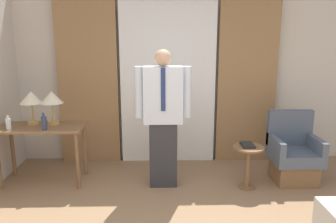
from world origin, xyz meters
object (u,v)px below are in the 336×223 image
(person, at_px, (163,115))
(book, at_px, (247,145))
(table_lamp_left, at_px, (31,99))
(side_table, at_px, (248,160))
(bottle_by_lamp, at_px, (44,123))
(table_lamp_right, at_px, (52,99))
(bottle_near_edge, at_px, (8,124))
(armchair, at_px, (293,156))
(desk, at_px, (42,136))

(person, relative_size, book, 8.04)
(table_lamp_left, relative_size, side_table, 0.79)
(table_lamp_left, relative_size, book, 2.02)
(table_lamp_left, relative_size, bottle_by_lamp, 1.99)
(table_lamp_right, height_order, bottle_near_edge, table_lamp_right)
(table_lamp_right, xyz_separation_m, person, (1.48, -0.25, -0.17))
(table_lamp_right, relative_size, person, 0.25)
(table_lamp_right, distance_m, bottle_by_lamp, 0.38)
(table_lamp_left, xyz_separation_m, table_lamp_right, (0.27, 0.00, 0.00))
(armchair, bearing_deg, book, -163.83)
(book, bearing_deg, desk, 175.12)
(desk, xyz_separation_m, table_lamp_right, (0.14, 0.10, 0.48))
(bottle_near_edge, distance_m, armchair, 3.80)
(table_lamp_right, height_order, person, person)
(bottle_by_lamp, xyz_separation_m, person, (1.51, 0.03, 0.09))
(table_lamp_right, xyz_separation_m, armchair, (3.27, -0.13, -0.79))
(bottle_near_edge, height_order, bottle_by_lamp, bottle_by_lamp)
(bottle_near_edge, bearing_deg, person, 0.27)
(desk, bearing_deg, table_lamp_left, 142.52)
(desk, xyz_separation_m, book, (2.71, -0.23, -0.07))
(table_lamp_left, xyz_separation_m, armchair, (3.54, -0.13, -0.79))
(table_lamp_left, relative_size, armchair, 0.48)
(bottle_near_edge, bearing_deg, table_lamp_left, 49.94)
(desk, distance_m, bottle_near_edge, 0.43)
(desk, height_order, armchair, armchair)
(table_lamp_left, height_order, bottle_near_edge, table_lamp_left)
(bottle_by_lamp, bearing_deg, table_lamp_right, 84.10)
(table_lamp_right, xyz_separation_m, book, (2.57, -0.34, -0.55))
(armchair, distance_m, book, 0.77)
(table_lamp_right, bearing_deg, armchair, -2.33)
(bottle_near_edge, bearing_deg, desk, 23.38)
(person, bearing_deg, side_table, -5.79)
(armchair, distance_m, side_table, 0.73)
(bottle_near_edge, xyz_separation_m, bottle_by_lamp, (0.46, -0.02, 0.02))
(table_lamp_left, distance_m, table_lamp_right, 0.27)
(side_table, bearing_deg, armchair, 18.15)
(desk, distance_m, book, 2.72)
(bottle_near_edge, distance_m, book, 3.07)
(table_lamp_left, xyz_separation_m, book, (2.84, -0.34, -0.55))
(side_table, bearing_deg, bottle_near_edge, 178.09)
(table_lamp_right, relative_size, book, 2.02)
(armchair, height_order, book, armchair)
(armchair, bearing_deg, desk, 179.52)
(armchair, bearing_deg, table_lamp_left, 177.85)
(desk, xyz_separation_m, armchair, (3.41, -0.03, -0.31))
(bottle_near_edge, height_order, side_table, bottle_near_edge)
(desk, bearing_deg, side_table, -5.34)
(table_lamp_right, bearing_deg, person, -9.45)
(bottle_near_edge, xyz_separation_m, armchair, (3.76, 0.12, -0.52))
(desk, xyz_separation_m, bottle_by_lamp, (0.11, -0.18, 0.22))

